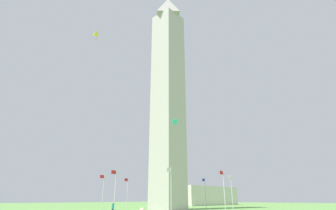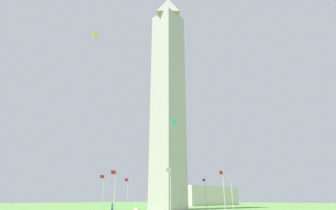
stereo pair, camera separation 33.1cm
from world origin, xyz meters
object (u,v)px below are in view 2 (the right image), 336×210
Objects in this scene: flagpole_ne at (170,187)px; obelisk_monument at (168,89)px; flagpole_nw at (103,190)px; flagpole_e at (224,188)px; flagpole_se at (232,190)px; flagpole_sw at (166,192)px; distant_building at (201,196)px; kite_cyan_diamond at (174,122)px; flagpole_w at (127,191)px; person_teal_shirt at (112,208)px; flagpole_n at (115,188)px; flagpole_s at (205,191)px; kite_yellow_delta at (96,35)px.

obelisk_monument is at bearing -135.20° from flagpole_ne.
flagpole_e is at bearing 112.50° from flagpole_nw.
flagpole_se and flagpole_nw have the same top height.
distant_building is at bearing -158.80° from flagpole_sw.
obelisk_monument is 7.75× the size of flagpole_nw.
flagpole_e is 15.20m from kite_cyan_diamond.
flagpole_ne and flagpole_w have the same top height.
person_teal_shirt is (18.38, 6.10, -26.63)m from obelisk_monument.
obelisk_monument reaches higher than flagpole_sw.
flagpole_sw is at bearing 13.97° from person_teal_shirt.
flagpole_ne and flagpole_e have the same top height.
flagpole_ne is at bearing -22.50° from flagpole_e.
obelisk_monument is 32.93m from person_teal_shirt.
obelisk_monument is 7.75× the size of flagpole_n.
obelisk_monument is 27.31m from flagpole_ne.
flagpole_s and flagpole_w have the same top height.
flagpole_se is 25.37m from flagpole_w.
person_teal_shirt is (32.05, 6.10, -3.05)m from flagpole_s.
flagpole_ne is 60.35m from distant_building.
flagpole_se is 23.11m from kite_cyan_diamond.
flagpole_s is 29.12m from kite_cyan_diamond.
kite_cyan_diamond reaches higher than flagpole_s.
flagpole_ne is 1.00× the size of flagpole_e.
flagpole_se is (-9.64, 9.71, -23.58)m from obelisk_monument.
flagpole_ne is 1.00× the size of flagpole_se.
flagpole_se is at bearing 44.91° from distant_building.
flagpole_n is at bearing 67.50° from flagpole_nw.
flagpole_e and flagpole_s have the same top height.
kite_cyan_diamond is (-11.27, 8.95, -15.86)m from kite_yellow_delta.
flagpole_nw is (19.42, -19.42, 0.00)m from flagpole_se.
flagpole_ne is at bearing 150.56° from kite_yellow_delta.
obelisk_monument is 27.29m from flagpole_w.
flagpole_se reaches higher than person_teal_shirt.
flagpole_s is at bearing 135.00° from flagpole_w.
kite_yellow_delta reaches higher than flagpole_ne.
flagpole_w is at bearing -112.50° from flagpole_ne.
kite_yellow_delta reaches higher than flagpole_s.
flagpole_nw is 31.67m from kite_yellow_delta.
flagpole_nw is at bearing -112.50° from flagpole_n.
obelisk_monument is 27.27m from flagpole_sw.
flagpole_s is 1.00× the size of flagpole_w.
flagpole_n is 8.22m from person_teal_shirt.
flagpole_nw is 4.59× the size of kite_cyan_diamond.
flagpole_e reaches higher than distant_building.
flagpole_ne is 9.82m from person_teal_shirt.
flagpole_w reaches higher than distant_building.
kite_cyan_diamond is at bearing -10.71° from flagpole_e.
flagpole_n is 1.00× the size of flagpole_s.
flagpole_w is 0.24× the size of distant_building.
flagpole_nw is (19.42, -0.00, 0.00)m from flagpole_sw.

